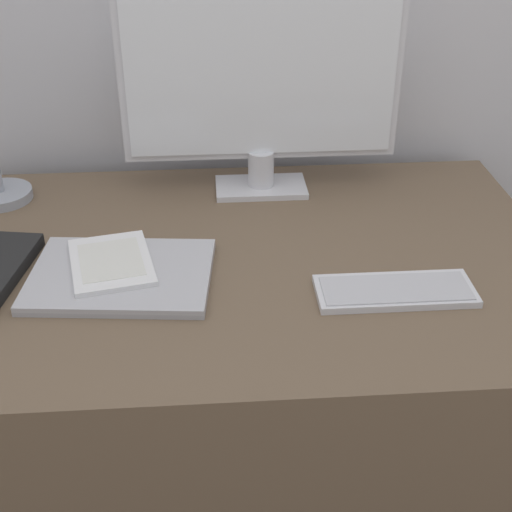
{
  "coord_description": "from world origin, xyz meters",
  "views": [
    {
      "loc": [
        -0.05,
        -0.99,
        1.39
      ],
      "look_at": [
        0.02,
        0.0,
        0.8
      ],
      "focal_mm": 50.0,
      "sensor_mm": 36.0,
      "label": 1
    }
  ],
  "objects_px": {
    "monitor": "(261,84)",
    "laptop": "(121,275)",
    "ereader": "(111,262)",
    "keyboard": "(395,291)"
  },
  "relations": [
    {
      "from": "keyboard",
      "to": "ereader",
      "type": "relative_size",
      "value": 1.28
    },
    {
      "from": "monitor",
      "to": "ereader",
      "type": "bearing_deg",
      "value": -132.26
    },
    {
      "from": "monitor",
      "to": "ereader",
      "type": "xyz_separation_m",
      "value": [
        -0.28,
        -0.31,
        -0.21
      ]
    },
    {
      "from": "monitor",
      "to": "laptop",
      "type": "height_order",
      "value": "monitor"
    },
    {
      "from": "keyboard",
      "to": "ereader",
      "type": "distance_m",
      "value": 0.48
    },
    {
      "from": "monitor",
      "to": "laptop",
      "type": "relative_size",
      "value": 1.72
    },
    {
      "from": "ereader",
      "to": "keyboard",
      "type": "bearing_deg",
      "value": -12.16
    },
    {
      "from": "monitor",
      "to": "ereader",
      "type": "relative_size",
      "value": 2.73
    },
    {
      "from": "ereader",
      "to": "monitor",
      "type": "bearing_deg",
      "value": 47.74
    },
    {
      "from": "keyboard",
      "to": "ereader",
      "type": "bearing_deg",
      "value": 167.84
    }
  ]
}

